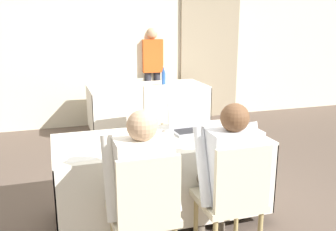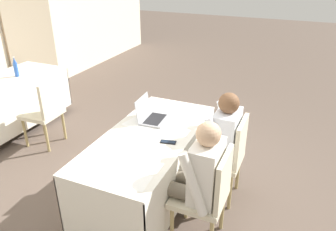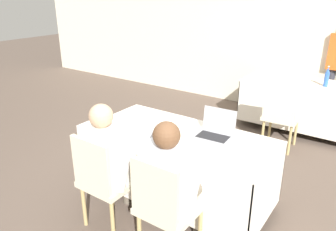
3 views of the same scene
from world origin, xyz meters
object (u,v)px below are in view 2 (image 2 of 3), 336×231
at_px(chair_near_left, 208,193).
at_px(person_white_shirt, 218,139).
at_px(laptop, 151,116).
at_px(cell_phone, 168,142).
at_px(chair_far_spare, 46,110).
at_px(person_checkered_shirt, 197,175).
at_px(water_bottle, 16,68).
at_px(chair_near_right, 227,155).

distance_m(chair_near_left, person_white_shirt, 0.67).
height_order(laptop, chair_near_left, laptop).
relative_size(cell_phone, chair_near_left, 0.17).
xyz_separation_m(chair_far_spare, person_checkered_shirt, (-0.77, -2.33, 0.16)).
distance_m(laptop, chair_near_left, 1.08).
xyz_separation_m(water_bottle, chair_near_right, (-0.47, -3.23, -0.37)).
xyz_separation_m(water_bottle, chair_far_spare, (-0.35, -0.79, -0.37)).
height_order(cell_phone, person_white_shirt, person_white_shirt).
xyz_separation_m(cell_phone, person_white_shirt, (0.38, -0.38, -0.08)).
height_order(cell_phone, chair_far_spare, chair_far_spare).
bearing_deg(person_checkered_shirt, water_bottle, -109.71).
relative_size(laptop, water_bottle, 1.16).
bearing_deg(laptop, chair_near_left, -130.50).
xyz_separation_m(laptop, chair_far_spare, (0.14, 1.61, -0.29)).
bearing_deg(chair_near_left, water_bottle, -109.12).
bearing_deg(person_white_shirt, cell_phone, -44.92).
height_order(laptop, chair_far_spare, laptop).
bearing_deg(person_white_shirt, chair_near_left, 9.13).
relative_size(water_bottle, person_checkered_shirt, 0.25).
xyz_separation_m(water_bottle, person_checkered_shirt, (-1.12, -3.12, -0.21)).
height_order(cell_phone, water_bottle, water_bottle).
height_order(water_bottle, chair_near_right, water_bottle).
height_order(cell_phone, chair_near_left, chair_near_left).
bearing_deg(person_white_shirt, chair_far_spare, -93.01).
bearing_deg(chair_far_spare, chair_near_right, 84.43).
relative_size(cell_phone, chair_far_spare, 0.17).
bearing_deg(person_white_shirt, laptop, -88.24).
bearing_deg(person_checkered_shirt, chair_near_left, 90.00).
bearing_deg(chair_near_left, laptop, -126.93).
xyz_separation_m(cell_phone, chair_near_right, (0.38, -0.48, -0.24)).
bearing_deg(chair_near_left, person_checkered_shirt, -90.00).
height_order(laptop, chair_near_right, laptop).
xyz_separation_m(water_bottle, person_white_shirt, (-0.47, -3.12, -0.21)).
bearing_deg(person_checkered_shirt, cell_phone, -125.46).
distance_m(water_bottle, person_white_shirt, 3.17).
distance_m(laptop, chair_near_right, 0.88).
xyz_separation_m(chair_far_spare, person_white_shirt, (-0.12, -2.33, 0.16)).
bearing_deg(person_checkered_shirt, laptop, -130.67).
bearing_deg(person_checkered_shirt, chair_near_right, 170.87).
relative_size(laptop, chair_far_spare, 0.37).
relative_size(chair_near_right, person_checkered_shirt, 0.78).
height_order(water_bottle, person_checkered_shirt, person_checkered_shirt).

